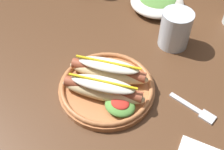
{
  "coord_description": "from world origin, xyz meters",
  "views": [
    {
      "loc": [
        0.21,
        -0.49,
        1.3
      ],
      "look_at": [
        0.01,
        -0.07,
        0.77
      ],
      "focal_mm": 44.6,
      "sensor_mm": 36.0,
      "label": 1
    }
  ],
  "objects_px": {
    "hot_dog_plate": "(107,85)",
    "water_cup": "(175,29)",
    "fork": "(195,110)",
    "side_bowl": "(157,1)"
  },
  "relations": [
    {
      "from": "hot_dog_plate",
      "to": "water_cup",
      "type": "distance_m",
      "value": 0.26
    },
    {
      "from": "fork",
      "to": "side_bowl",
      "type": "xyz_separation_m",
      "value": [
        -0.23,
        0.35,
        0.02
      ]
    },
    {
      "from": "hot_dog_plate",
      "to": "water_cup",
      "type": "relative_size",
      "value": 2.23
    },
    {
      "from": "hot_dog_plate",
      "to": "water_cup",
      "type": "bearing_deg",
      "value": 69.41
    },
    {
      "from": "fork",
      "to": "hot_dog_plate",
      "type": "bearing_deg",
      "value": -153.85
    },
    {
      "from": "side_bowl",
      "to": "fork",
      "type": "bearing_deg",
      "value": -57.07
    },
    {
      "from": "fork",
      "to": "water_cup",
      "type": "relative_size",
      "value": 1.12
    },
    {
      "from": "water_cup",
      "to": "hot_dog_plate",
      "type": "bearing_deg",
      "value": -110.59
    },
    {
      "from": "hot_dog_plate",
      "to": "side_bowl",
      "type": "height_order",
      "value": "hot_dog_plate"
    },
    {
      "from": "water_cup",
      "to": "side_bowl",
      "type": "xyz_separation_m",
      "value": [
        -0.11,
        0.15,
        -0.03
      ]
    }
  ]
}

